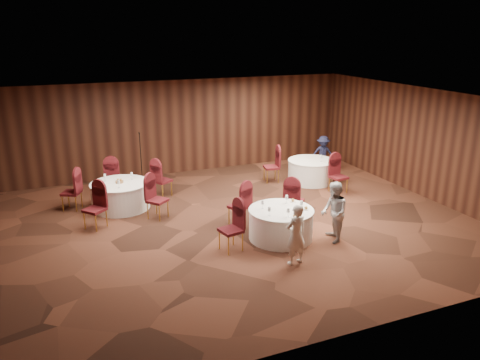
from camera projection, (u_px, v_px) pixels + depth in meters
name	position (u px, v px, depth m)	size (l,w,h in m)	color
ground	(236.00, 223.00, 12.14)	(12.00, 12.00, 0.00)	black
room_shell	(236.00, 150.00, 11.53)	(12.00, 12.00, 12.00)	silver
table_main	(281.00, 224.00, 11.17)	(1.55, 1.55, 0.74)	white
table_left	(121.00, 195.00, 13.08)	(1.63, 1.63, 0.74)	white
table_right	(311.00, 171.00, 15.34)	(1.51, 1.51, 0.74)	white
chairs_main	(256.00, 211.00, 11.59)	(2.89, 1.97, 1.00)	#390B0F
chairs_left	(120.00, 191.00, 13.05)	(3.29, 3.23, 1.00)	#390B0F
chairs_right	(304.00, 172.00, 14.81)	(2.02, 2.34, 1.00)	#390B0F
tabletop_main	(289.00, 206.00, 10.98)	(1.08, 1.06, 0.22)	silver
tabletop_left	(119.00, 180.00, 12.95)	(0.80, 0.79, 0.22)	silver
tabletop_right	(321.00, 157.00, 15.01)	(0.08, 0.08, 0.22)	silver
mic_stand	(142.00, 169.00, 15.06)	(0.24, 0.24, 1.71)	black
woman_a	(296.00, 235.00, 9.86)	(0.49, 0.32, 1.35)	white
woman_b	(334.00, 212.00, 10.93)	(0.71, 0.55, 1.45)	#B7B8BC
man_c	(323.00, 154.00, 16.39)	(0.82, 0.47, 1.28)	black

